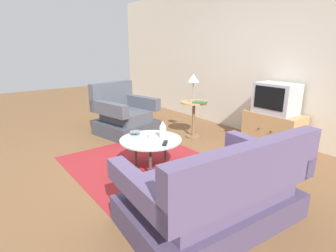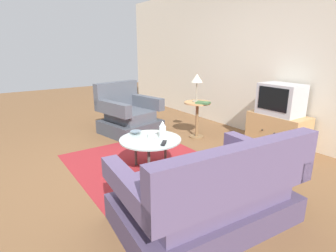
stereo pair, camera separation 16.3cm
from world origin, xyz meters
name	(u,v)px [view 1 (the left image)]	position (x,y,z in m)	size (l,w,h in m)	color
ground_plane	(148,168)	(0.00, 0.00, 0.00)	(16.00, 16.00, 0.00)	brown
back_wall	(265,58)	(0.00, 2.43, 1.35)	(9.00, 0.12, 2.70)	beige
area_rug	(151,169)	(0.05, 0.02, 0.00)	(2.35, 1.79, 0.00)	maroon
armchair	(124,117)	(-1.53, 0.51, 0.31)	(1.06, 1.06, 0.91)	#3E424B
couch	(216,194)	(1.31, -0.14, 0.28)	(1.11, 1.63, 0.86)	#4B3E5C
coffee_table	(151,142)	(0.05, 0.02, 0.38)	(0.78, 0.78, 0.42)	#B2C6C1
side_table	(194,112)	(-0.58, 1.35, 0.45)	(0.45, 0.45, 0.63)	tan
tv_stand	(273,129)	(0.49, 2.10, 0.26)	(0.88, 0.49, 0.53)	tan
television	(276,98)	(0.49, 2.09, 0.77)	(0.61, 0.44, 0.47)	#B7B7BC
table_lamp	(193,80)	(-0.60, 1.34, 1.01)	(0.20, 0.20, 0.47)	#9E937A
vase	(163,130)	(0.11, 0.17, 0.52)	(0.09, 0.09, 0.22)	white
mug	(152,135)	(0.03, 0.06, 0.45)	(0.13, 0.09, 0.08)	white
bowl	(135,133)	(-0.22, -0.04, 0.44)	(0.15, 0.15, 0.04)	slate
tv_remote_dark	(165,143)	(0.30, 0.06, 0.43)	(0.15, 0.14, 0.02)	black
tv_remote_silver	(151,132)	(-0.15, 0.16, 0.43)	(0.16, 0.14, 0.02)	#B2B2B7
book	(200,102)	(-0.42, 1.34, 0.65)	(0.26, 0.23, 0.03)	#3D663D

